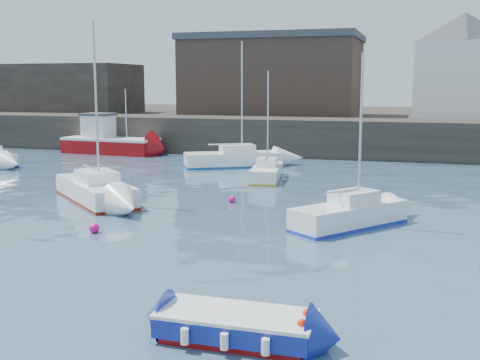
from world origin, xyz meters
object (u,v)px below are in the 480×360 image
(sailboat_c, at_px, (350,214))
(blue_dinghy, at_px, (236,325))
(sailboat_h, at_px, (233,159))
(fishing_boat, at_px, (109,141))
(sailboat_b, at_px, (95,190))
(buoy_far, at_px, (232,202))
(buoy_near, at_px, (95,233))
(sailboat_f, at_px, (267,172))

(sailboat_c, bearing_deg, blue_dinghy, -95.74)
(sailboat_h, bearing_deg, fishing_boat, 158.52)
(blue_dinghy, height_order, sailboat_b, sailboat_b)
(fishing_boat, relative_size, sailboat_h, 0.96)
(blue_dinghy, bearing_deg, sailboat_b, 130.07)
(blue_dinghy, bearing_deg, sailboat_h, 107.51)
(blue_dinghy, height_order, buoy_far, blue_dinghy)
(sailboat_c, bearing_deg, buoy_near, -157.76)
(sailboat_f, bearing_deg, sailboat_b, -125.44)
(sailboat_f, bearing_deg, fishing_boat, 148.82)
(buoy_near, distance_m, buoy_far, 8.15)
(sailboat_f, height_order, sailboat_h, sailboat_h)
(buoy_near, bearing_deg, sailboat_b, 119.64)
(fishing_boat, height_order, buoy_far, fishing_boat)
(sailboat_b, relative_size, sailboat_c, 1.24)
(blue_dinghy, height_order, sailboat_c, sailboat_c)
(sailboat_b, xyz_separation_m, buoy_near, (3.29, -5.79, -0.57))
(sailboat_b, xyz_separation_m, buoy_far, (6.68, 1.63, -0.57))
(sailboat_f, bearing_deg, sailboat_c, -60.25)
(fishing_boat, height_order, sailboat_b, sailboat_b)
(sailboat_b, bearing_deg, sailboat_h, 78.61)
(sailboat_b, distance_m, sailboat_c, 13.00)
(buoy_near, bearing_deg, sailboat_c, 22.24)
(sailboat_f, xyz_separation_m, buoy_near, (-3.24, -14.97, -0.46))
(fishing_boat, bearing_deg, buoy_far, -46.64)
(sailboat_c, bearing_deg, fishing_boat, 137.24)
(blue_dinghy, height_order, sailboat_h, sailboat_h)
(sailboat_c, xyz_separation_m, sailboat_f, (-6.32, 11.06, -0.08))
(fishing_boat, bearing_deg, sailboat_f, -31.18)
(blue_dinghy, distance_m, sailboat_h, 29.31)
(buoy_near, bearing_deg, sailboat_h, 91.31)
(blue_dinghy, distance_m, buoy_far, 16.27)
(sailboat_b, bearing_deg, buoy_near, -60.36)
(sailboat_h, bearing_deg, sailboat_f, -53.01)
(fishing_boat, relative_size, buoy_near, 20.47)
(blue_dinghy, xyz_separation_m, sailboat_f, (-5.12, 23.04, 0.08))
(fishing_boat, distance_m, sailboat_b, 21.43)
(sailboat_b, distance_m, sailboat_f, 11.27)
(buoy_near, xyz_separation_m, buoy_far, (3.38, 7.42, 0.00))
(sailboat_b, height_order, sailboat_c, sailboat_b)
(fishing_boat, bearing_deg, sailboat_b, -62.82)
(fishing_boat, height_order, buoy_near, fishing_boat)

